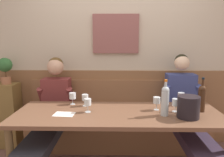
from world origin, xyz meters
TOP-DOWN VIEW (x-y plane):
  - room_wall_back at (-0.00, 1.09)m, footprint 6.80×0.12m
  - wood_wainscot_panel at (0.00, 1.04)m, footprint 6.80×0.03m
  - wall_bench at (0.00, 0.83)m, footprint 2.48×0.42m
  - dining_table at (0.00, 0.14)m, footprint 2.18×0.79m
  - person_center_left_seat at (-0.83, 0.48)m, footprint 0.47×1.25m
  - person_left_seat at (0.84, 0.48)m, footprint 0.48×1.24m
  - ice_bucket at (0.69, -0.00)m, footprint 0.22×0.22m
  - wine_bottle_amber_mid at (0.89, 0.19)m, footprint 0.08×0.08m
  - wine_bottle_green_tall at (0.47, 0.06)m, footprint 0.08×0.08m
  - wine_glass_center_front at (0.61, 0.18)m, footprint 0.07×0.07m
  - wine_glass_right_end at (-0.32, 0.14)m, footprint 0.07×0.07m
  - wine_glass_by_bottle at (-0.53, 0.42)m, footprint 0.08×0.08m
  - wine_glass_near_bucket at (0.42, 0.23)m, footprint 0.08×0.08m
  - wine_glass_center_rear at (0.74, 0.43)m, footprint 0.08×0.08m
  - wine_glass_left_end at (-0.38, 0.36)m, footprint 0.07×0.07m
  - tasting_sheet_left_guest at (-0.55, 0.07)m, footprint 0.22×0.17m
  - corner_pedestal at (-1.54, 0.86)m, footprint 0.28×0.28m
  - potted_plant at (-1.54, 0.86)m, footprint 0.19×0.19m

SIDE VIEW (x-z plane):
  - wall_bench at x=0.00m, z-range -0.19..0.75m
  - corner_pedestal at x=-1.54m, z-range 0.00..0.91m
  - wood_wainscot_panel at x=0.00m, z-range 0.00..1.07m
  - person_left_seat at x=0.84m, z-range -0.02..1.30m
  - person_center_left_seat at x=-0.83m, z-range 0.00..1.28m
  - dining_table at x=0.00m, z-range 0.29..1.05m
  - tasting_sheet_left_guest at x=-0.55m, z-range 0.75..0.76m
  - wine_glass_left_end at x=-0.38m, z-range 0.78..0.91m
  - wine_glass_center_front at x=0.61m, z-range 0.78..0.92m
  - wine_glass_by_bottle at x=-0.53m, z-range 0.78..0.92m
  - wine_glass_right_end at x=-0.32m, z-range 0.78..0.93m
  - wine_glass_near_bucket at x=0.42m, z-range 0.78..0.93m
  - wine_glass_center_rear at x=0.74m, z-range 0.79..0.93m
  - ice_bucket at x=0.69m, z-range 0.75..0.97m
  - wine_bottle_amber_mid at x=0.89m, z-range 0.72..1.09m
  - wine_bottle_green_tall at x=0.47m, z-range 0.73..1.10m
  - potted_plant at x=-1.54m, z-range 0.95..1.31m
  - room_wall_back at x=0.00m, z-range 0.00..2.80m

